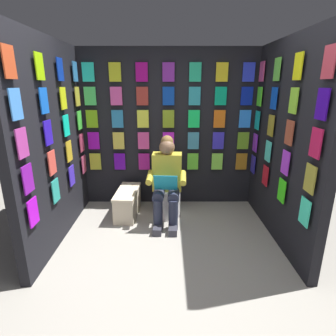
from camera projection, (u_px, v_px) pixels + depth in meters
ground_plane at (169, 287)px, 2.56m from camera, size 30.00×30.00×0.00m
display_wall_back at (168, 129)px, 4.14m from camera, size 2.72×0.14×2.36m
display_wall_left at (285, 143)px, 3.16m from camera, size 0.14×1.97×2.36m
display_wall_right at (53, 143)px, 3.15m from camera, size 0.14×1.97×2.36m
toilet at (167, 193)px, 3.96m from camera, size 0.41×0.56×0.77m
person_reading at (167, 180)px, 3.66m from camera, size 0.54×0.70×1.19m
comic_longbox_near at (128, 203)px, 3.95m from camera, size 0.33×0.73×0.38m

